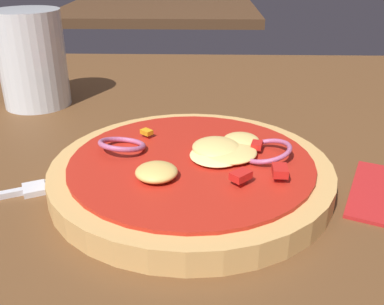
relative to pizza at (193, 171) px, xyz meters
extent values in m
cube|color=brown|center=(-0.04, -0.03, -0.03)|extent=(1.17, 1.03, 0.03)
cylinder|color=tan|center=(0.00, 0.00, 0.00)|extent=(0.23, 0.23, 0.02)
cylinder|color=red|center=(0.00, 0.00, 0.01)|extent=(0.20, 0.20, 0.00)
ellipsoid|color=#E5BC60|center=(-0.03, -0.03, 0.02)|extent=(0.03, 0.03, 0.01)
ellipsoid|color=#F4DB8E|center=(0.02, 0.00, 0.01)|extent=(0.04, 0.04, 0.01)
ellipsoid|color=#EFCC72|center=(0.03, 0.01, 0.01)|extent=(0.05, 0.05, 0.01)
ellipsoid|color=#EFCC72|center=(0.02, 0.01, 0.02)|extent=(0.04, 0.04, 0.01)
ellipsoid|color=#EFCC72|center=(0.04, 0.03, 0.02)|extent=(0.03, 0.03, 0.01)
torus|color=#B25984|center=(0.06, 0.01, 0.02)|extent=(0.05, 0.05, 0.01)
torus|color=#B25984|center=(-0.06, 0.02, 0.02)|extent=(0.06, 0.06, 0.01)
cube|color=red|center=(0.07, -0.03, 0.02)|extent=(0.01, 0.02, 0.01)
cube|color=red|center=(0.02, 0.01, 0.02)|extent=(0.01, 0.01, 0.00)
cube|color=red|center=(0.04, -0.04, 0.02)|extent=(0.02, 0.02, 0.01)
cube|color=orange|center=(-0.04, 0.05, 0.02)|extent=(0.01, 0.01, 0.00)
cube|color=red|center=(0.05, 0.02, 0.02)|extent=(0.01, 0.01, 0.01)
cube|color=silver|center=(-0.13, -0.02, -0.01)|extent=(0.02, 0.03, 0.00)
cube|color=silver|center=(-0.10, -0.01, -0.01)|extent=(0.04, 0.02, 0.00)
cube|color=silver|center=(-0.10, -0.01, -0.01)|extent=(0.04, 0.02, 0.00)
cube|color=silver|center=(-0.11, 0.00, -0.01)|extent=(0.04, 0.02, 0.00)
cube|color=silver|center=(-0.11, 0.00, -0.01)|extent=(0.04, 0.02, 0.00)
cylinder|color=silver|center=(-0.20, 0.20, 0.05)|extent=(0.08, 0.08, 0.12)
cylinder|color=#9E510F|center=(-0.20, 0.20, 0.02)|extent=(0.07, 0.07, 0.07)
cylinder|color=white|center=(-0.20, 0.20, 0.07)|extent=(0.07, 0.07, 0.02)
cube|color=#4C301C|center=(-0.14, 1.19, -0.03)|extent=(0.64, 0.57, 0.03)
camera|label=1|loc=(0.01, -0.33, 0.17)|focal=40.88mm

